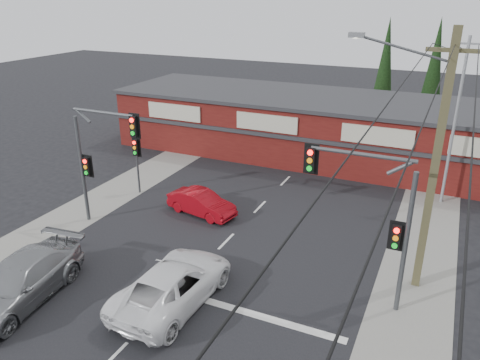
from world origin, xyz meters
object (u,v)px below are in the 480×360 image
at_px(shop_building, 300,124).
at_px(silver_suv, 19,282).
at_px(utility_pole, 432,158).
at_px(red_sedan, 201,203).
at_px(white_suv, 173,284).

bearing_deg(shop_building, silver_suv, -100.88).
bearing_deg(shop_building, utility_pole, -56.24).
relative_size(red_sedan, shop_building, 0.14).
bearing_deg(red_sedan, white_suv, -147.70).
height_order(white_suv, red_sedan, white_suv).
height_order(silver_suv, shop_building, shop_building).
bearing_deg(red_sedan, utility_pole, -89.41).
xyz_separation_m(red_sedan, shop_building, (1.50, 11.95, 1.50)).
xyz_separation_m(silver_suv, red_sedan, (2.61, 9.43, -0.20)).
height_order(white_suv, silver_suv, silver_suv).
bearing_deg(silver_suv, utility_pole, 22.61).
xyz_separation_m(white_suv, silver_suv, (-5.33, -2.37, 0.05)).
bearing_deg(shop_building, red_sedan, -97.15).
distance_m(red_sedan, utility_pole, 12.03).
height_order(white_suv, utility_pole, utility_pole).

